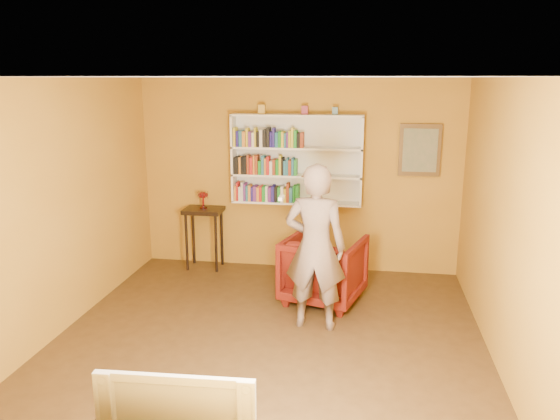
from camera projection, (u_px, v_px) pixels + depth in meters
The scene contains 15 objects.
room_shell at pixel (265, 253), 5.37m from camera, with size 5.30×5.80×2.88m.
bookshelf at pixel (297, 159), 7.54m from camera, with size 1.80×0.29×1.23m.
books_row_lower at pixel (267, 193), 7.62m from camera, with size 0.90×0.19×0.27m.
books_row_middle at pixel (265, 166), 7.52m from camera, with size 0.87×0.19×0.27m.
books_row_upper at pixel (269, 139), 7.43m from camera, with size 0.96×0.19×0.27m.
ornament_left at pixel (262, 109), 7.40m from camera, with size 0.09×0.09×0.13m, color gold.
ornament_centre at pixel (305, 110), 7.31m from camera, with size 0.08×0.08×0.12m, color #95314A.
ornament_right at pixel (335, 111), 7.25m from camera, with size 0.07×0.07×0.10m, color slate.
framed_painting at pixel (420, 150), 7.30m from camera, with size 0.55×0.05×0.70m.
console_table at pixel (204, 219), 7.80m from camera, with size 0.54×0.41×0.88m.
ruby_lustre at pixel (203, 197), 7.72m from camera, with size 0.15×0.15×0.24m.
armchair at pixel (324, 269), 6.68m from camera, with size 0.88×0.91×0.83m, color #4C0705.
person at pixel (315, 247), 5.87m from camera, with size 0.67×0.44×1.83m, color #715D53.
game_remote at pixel (281, 198), 5.51m from camera, with size 0.04×0.15×0.04m, color silver.
television at pixel (180, 409), 3.29m from camera, with size 0.96×0.13×0.55m, color black.
Camera 1 is at (0.96, -5.03, 2.69)m, focal length 35.00 mm.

